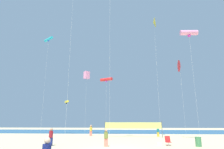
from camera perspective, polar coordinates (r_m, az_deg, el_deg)
The scene contains 17 objects.
ground_plane at distance 17.54m, azimuth 1.21°, elevation -21.44°, with size 120.00×120.00×0.00m, color beige.
ocean_band at distance 48.32m, azimuth 3.23°, elevation -16.73°, with size 120.00×20.00×0.01m, color #28608C.
beachgoer_maroon_shirt at distance 20.42m, azimuth -17.92°, elevation -17.23°, with size 0.38×0.38×1.68m.
beachgoer_olive_shirt at distance 18.89m, azimuth -1.81°, elevation -18.30°, with size 0.37×0.37×1.60m.
beachgoer_mustard_shirt at distance 32.97m, azimuth -6.37°, elevation -16.27°, with size 0.40×0.40×1.77m.
beachgoer_teal_shirt at distance 32.32m, azimuth 13.67°, elevation -16.22°, with size 0.35×0.35×1.55m.
folding_beach_chair at distance 20.60m, azimuth 16.46°, elevation -18.50°, with size 0.52×0.65×0.89m.
trash_barrel at distance 20.57m, azimuth 24.53°, elevation -17.92°, with size 0.54×0.54×0.88m, color #3F7F4C.
volleyball_net at distance 30.26m, azimuth 6.32°, elevation -15.15°, with size 8.75×0.35×2.40m.
beach_handbag at distance 20.42m, azimuth 14.09°, elevation -19.61°, with size 0.35×0.17×0.28m, color white.
kite_yellow_tube at distance 37.73m, azimuth -13.48°, elevation -7.97°, with size 1.21×1.64×6.24m.
kite_yellow_delta at distance 32.85m, azimuth 12.54°, elevation 14.97°, with size 0.77×1.64×18.86m.
kite_pink_box at distance 38.88m, azimuth -7.64°, elevation -0.21°, with size 1.31×1.31×12.23m.
kite_pink_tube at distance 27.93m, azimuth 22.12°, elevation 11.51°, with size 2.30×0.80×14.20m.
kite_red_delta at distance 28.60m, azimuth 19.72°, elevation 2.44°, with size 0.32×1.72×10.84m.
kite_red_tube at distance 35.27m, azimuth -1.72°, elevation -1.53°, with size 2.43×1.52×10.22m.
kite_cyan_tube at distance 39.68m, azimuth -18.54°, elevation 9.97°, with size 2.26×1.87×18.22m.
Camera 1 is at (0.93, -17.37, 2.25)m, focal length 30.39 mm.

